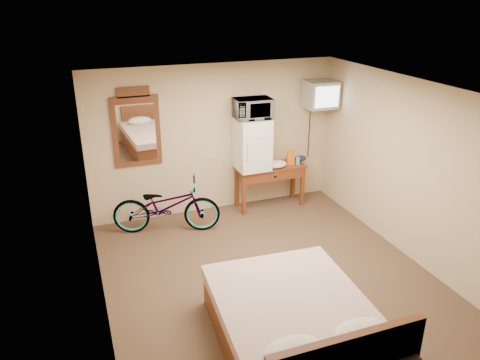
{
  "coord_description": "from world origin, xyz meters",
  "views": [
    {
      "loc": [
        -2.21,
        -4.85,
        3.57
      ],
      "look_at": [
        -0.15,
        0.67,
        1.16
      ],
      "focal_mm": 35.0,
      "sensor_mm": 36.0,
      "label": 1
    }
  ],
  "objects": [
    {
      "name": "bed",
      "position": [
        -0.27,
        -1.37,
        0.29
      ],
      "size": [
        1.69,
        2.16,
        0.9
      ],
      "color": "#5B2D1A",
      "rests_on": "floor"
    },
    {
      "name": "cloth_dark_a",
      "position": [
        0.44,
        1.88,
        0.8
      ],
      "size": [
        0.25,
        0.19,
        0.09
      ],
      "primitive_type": "ellipsoid",
      "color": "black",
      "rests_on": "desk"
    },
    {
      "name": "snack_bag",
      "position": [
        1.27,
        1.99,
        0.88
      ],
      "size": [
        0.14,
        0.11,
        0.25
      ],
      "primitive_type": "cube",
      "rotation": [
        0.0,
        0.0,
        -0.29
      ],
      "color": "#D66013",
      "rests_on": "desk"
    },
    {
      "name": "crt_television",
      "position": [
        1.8,
        2.02,
        1.93
      ],
      "size": [
        0.52,
        0.6,
        0.45
      ],
      "color": "black",
      "rests_on": "room"
    },
    {
      "name": "blue_cup",
      "position": [
        1.39,
        1.95,
        0.81
      ],
      "size": [
        0.07,
        0.07,
        0.13
      ],
      "primitive_type": "cylinder",
      "color": "#469CF0",
      "rests_on": "desk"
    },
    {
      "name": "wall_mirror",
      "position": [
        -1.27,
        2.27,
        1.57
      ],
      "size": [
        0.74,
        0.04,
        1.25
      ],
      "color": "#5B2D1A",
      "rests_on": "room"
    },
    {
      "name": "bicycle",
      "position": [
        -0.99,
        1.73,
        0.44
      ],
      "size": [
        1.76,
        1.02,
        0.88
      ],
      "primitive_type": "imported",
      "rotation": [
        0.0,
        0.0,
        1.29
      ],
      "color": "black",
      "rests_on": "floor"
    },
    {
      "name": "cloth_cream",
      "position": [
        0.98,
        1.94,
        0.81
      ],
      "size": [
        0.37,
        0.29,
        0.11
      ],
      "primitive_type": "ellipsoid",
      "color": "beige",
      "rests_on": "desk"
    },
    {
      "name": "mini_fridge",
      "position": [
        0.57,
        2.03,
        1.18
      ],
      "size": [
        0.54,
        0.53,
        0.87
      ],
      "color": "white",
      "rests_on": "desk"
    },
    {
      "name": "room",
      "position": [
        -0.0,
        0.0,
        1.25
      ],
      "size": [
        4.6,
        4.64,
        2.5
      ],
      "color": "#4A3725",
      "rests_on": "ground"
    },
    {
      "name": "microwave",
      "position": [
        0.57,
        2.04,
        1.78
      ],
      "size": [
        0.62,
        0.44,
        0.33
      ],
      "primitive_type": "imported",
      "rotation": [
        0.0,
        0.0,
        -0.05
      ],
      "color": "white",
      "rests_on": "mini_fridge"
    },
    {
      "name": "desk",
      "position": [
        0.91,
        2.0,
        0.61
      ],
      "size": [
        1.2,
        0.48,
        0.75
      ],
      "color": "brown",
      "rests_on": "floor"
    },
    {
      "name": "cloth_dark_b",
      "position": [
        1.52,
        2.08,
        0.8
      ],
      "size": [
        0.21,
        0.17,
        0.1
      ],
      "primitive_type": "ellipsoid",
      "color": "black",
      "rests_on": "desk"
    }
  ]
}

